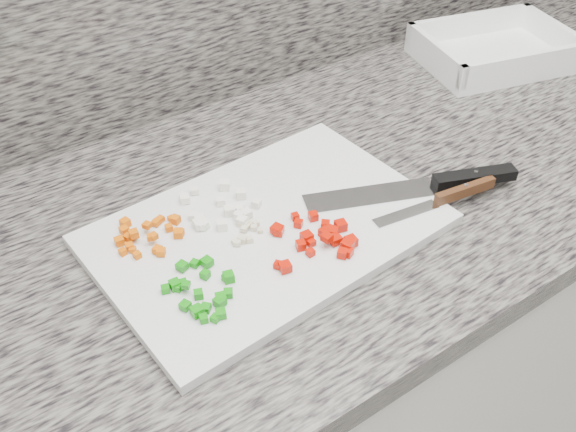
# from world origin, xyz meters

# --- Properties ---
(cabinet) EXTENTS (3.92, 0.62, 0.86)m
(cabinet) POSITION_xyz_m (0.00, 1.44, 0.43)
(cabinet) COLOR silver
(cabinet) RESTS_ON ground
(countertop) EXTENTS (3.96, 0.64, 0.04)m
(countertop) POSITION_xyz_m (0.00, 1.44, 0.88)
(countertop) COLOR #635F57
(countertop) RESTS_ON cabinet
(cutting_board) EXTENTS (0.46, 0.32, 0.01)m
(cutting_board) POSITION_xyz_m (-0.12, 1.39, 0.91)
(cutting_board) COLOR silver
(cutting_board) RESTS_ON countertop
(carrot_pile) EXTENTS (0.09, 0.09, 0.02)m
(carrot_pile) POSITION_xyz_m (-0.26, 1.46, 0.92)
(carrot_pile) COLOR #D35704
(carrot_pile) RESTS_ON cutting_board
(onion_pile) EXTENTS (0.10, 0.11, 0.01)m
(onion_pile) POSITION_xyz_m (-0.16, 1.45, 0.92)
(onion_pile) COLOR white
(onion_pile) RESTS_ON cutting_board
(green_pepper_pile) EXTENTS (0.08, 0.11, 0.02)m
(green_pepper_pile) POSITION_xyz_m (-0.25, 1.33, 0.92)
(green_pepper_pile) COLOR #11820B
(green_pepper_pile) RESTS_ON cutting_board
(red_pepper_pile) EXTENTS (0.12, 0.11, 0.02)m
(red_pepper_pile) POSITION_xyz_m (-0.08, 1.33, 0.92)
(red_pepper_pile) COLOR #B31002
(red_pepper_pile) RESTS_ON cutting_board
(garlic_pile) EXTENTS (0.05, 0.04, 0.01)m
(garlic_pile) POSITION_xyz_m (-0.15, 1.39, 0.92)
(garlic_pile) COLOR beige
(garlic_pile) RESTS_ON cutting_board
(chef_knife) EXTENTS (0.30, 0.15, 0.02)m
(chef_knife) POSITION_xyz_m (0.13, 1.32, 0.92)
(chef_knife) COLOR white
(chef_knife) RESTS_ON cutting_board
(paring_knife) EXTENTS (0.19, 0.04, 0.02)m
(paring_knife) POSITION_xyz_m (0.12, 1.29, 0.92)
(paring_knife) COLOR white
(paring_knife) RESTS_ON cutting_board
(tray) EXTENTS (0.32, 0.26, 0.06)m
(tray) POSITION_xyz_m (0.51, 1.56, 0.92)
(tray) COLOR white
(tray) RESTS_ON countertop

